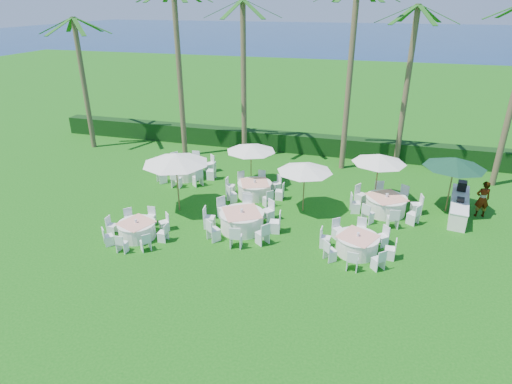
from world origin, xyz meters
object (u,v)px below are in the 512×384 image
(umbrella_a, at_px, (175,158))
(umbrella_d, at_px, (379,158))
(banquet_table_a, at_px, (137,230))
(banquet_table_e, at_px, (255,189))
(banquet_table_b, at_px, (242,221))
(umbrella_b, at_px, (305,167))
(staff_person, at_px, (483,199))
(umbrella_c, at_px, (251,147))
(umbrella_green, at_px, (455,163))
(buffet_table, at_px, (459,206))
(banquet_table_f, at_px, (386,204))
(banquet_table_d, at_px, (186,169))
(banquet_table_c, at_px, (357,244))

(umbrella_a, relative_size, umbrella_d, 1.18)
(banquet_table_a, bearing_deg, banquet_table_e, 55.64)
(banquet_table_b, distance_m, umbrella_a, 4.23)
(banquet_table_e, distance_m, umbrella_a, 4.53)
(umbrella_b, bearing_deg, staff_person, 11.97)
(banquet_table_b, distance_m, banquet_table_e, 3.53)
(banquet_table_a, relative_size, umbrella_c, 1.04)
(umbrella_green, xyz_separation_m, buffet_table, (0.50, -0.21, -2.03))
(banquet_table_b, relative_size, banquet_table_f, 1.03)
(banquet_table_f, xyz_separation_m, staff_person, (4.24, 0.86, 0.44))
(umbrella_c, bearing_deg, banquet_table_d, 178.87)
(buffet_table, bearing_deg, banquet_table_e, -176.07)
(umbrella_b, relative_size, staff_person, 1.48)
(banquet_table_f, distance_m, staff_person, 4.35)
(banquet_table_a, relative_size, banquet_table_b, 0.81)
(banquet_table_e, xyz_separation_m, buffet_table, (9.76, 0.67, 0.05))
(banquet_table_c, xyz_separation_m, banquet_table_e, (-5.39, 4.02, 0.01))
(banquet_table_c, distance_m, umbrella_a, 8.86)
(banquet_table_a, distance_m, umbrella_d, 11.64)
(banquet_table_f, distance_m, umbrella_b, 4.27)
(banquet_table_a, relative_size, banquet_table_c, 0.93)
(banquet_table_b, height_order, banquet_table_c, banquet_table_b)
(banquet_table_e, relative_size, umbrella_c, 1.14)
(banquet_table_e, bearing_deg, banquet_table_a, -124.36)
(banquet_table_b, relative_size, buffet_table, 0.92)
(umbrella_a, bearing_deg, umbrella_green, 15.34)
(banquet_table_c, bearing_deg, banquet_table_f, 74.76)
(umbrella_green, bearing_deg, banquet_table_f, -160.65)
(banquet_table_a, height_order, banquet_table_e, banquet_table_e)
(banquet_table_a, distance_m, umbrella_c, 7.60)
(banquet_table_e, bearing_deg, umbrella_a, -140.66)
(umbrella_green, relative_size, staff_person, 1.58)
(umbrella_green, bearing_deg, banquet_table_a, -154.28)
(banquet_table_e, bearing_deg, banquet_table_f, -0.93)
(banquet_table_d, bearing_deg, umbrella_c, -1.13)
(banquet_table_c, relative_size, banquet_table_d, 0.86)
(umbrella_b, relative_size, umbrella_d, 1.00)
(banquet_table_b, bearing_deg, umbrella_c, 101.87)
(banquet_table_a, distance_m, banquet_table_b, 4.47)
(umbrella_a, distance_m, staff_person, 14.23)
(banquet_table_e, distance_m, buffet_table, 9.78)
(banquet_table_e, distance_m, umbrella_d, 6.31)
(umbrella_b, distance_m, umbrella_green, 6.84)
(banquet_table_a, xyz_separation_m, umbrella_d, (9.58, 6.32, 1.94))
(umbrella_d, bearing_deg, banquet_table_d, 177.31)
(umbrella_a, distance_m, umbrella_d, 9.63)
(banquet_table_b, bearing_deg, banquet_table_d, 134.49)
(banquet_table_e, bearing_deg, banquet_table_b, -83.07)
(banquet_table_c, distance_m, umbrella_d, 5.38)
(banquet_table_a, distance_m, banquet_table_c, 9.14)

